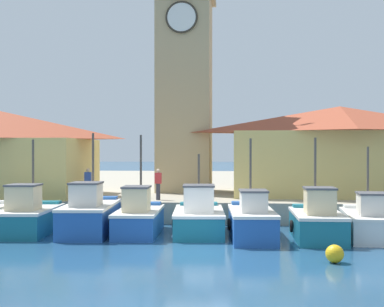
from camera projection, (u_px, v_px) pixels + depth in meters
The scene contains 14 objects.
ground_plane at pixel (197, 249), 19.88m from camera, with size 300.00×300.00×0.00m, color navy.
quay_wharf at pixel (222, 186), 46.15m from camera, with size 120.00×40.00×1.09m, color #A89E89.
fishing_boat_left_outer at pixel (29, 217), 23.52m from camera, with size 2.40×4.54×4.16m.
fishing_boat_left_inner at pixel (90, 215), 23.56m from camera, with size 2.40×5.19×4.45m.
fishing_boat_mid_left at pixel (139, 218), 23.31m from camera, with size 2.04×4.62×4.36m.
fishing_boat_center at pixel (199, 218), 23.37m from camera, with size 2.51×4.81×3.50m.
fishing_boat_mid_right at pixel (252, 221), 22.19m from camera, with size 2.08×4.85×4.18m.
fishing_boat_right_inner at pixel (317, 222), 21.87m from camera, with size 2.06×4.24×4.21m.
fishing_boat_right_outer at pixel (370, 222), 22.24m from camera, with size 2.31×4.67×3.83m.
clock_tower at pixel (185, 66), 33.50m from camera, with size 3.80×3.80×16.63m.
warehouse_right at pixel (340, 150), 31.12m from camera, with size 12.64×7.18×5.15m.
mooring_buoy at pixel (335, 254), 17.37m from camera, with size 0.60×0.60×0.60m, color gold.
dock_worker_near_tower at pixel (88, 183), 28.72m from camera, with size 0.34×0.22×1.62m.
dock_worker_along_quay at pixel (158, 184), 27.78m from camera, with size 0.34×0.22×1.62m.
Camera 1 is at (1.65, -19.79, 3.67)m, focal length 50.00 mm.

